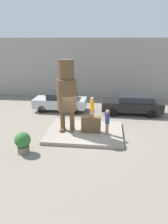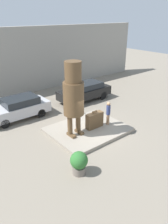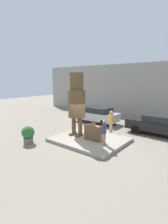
% 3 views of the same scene
% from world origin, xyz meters
% --- Properties ---
extents(ground_plane, '(60.00, 60.00, 0.00)m').
position_xyz_m(ground_plane, '(0.00, 0.00, 0.00)').
color(ground_plane, gray).
extents(pedestal, '(4.66, 3.80, 0.21)m').
position_xyz_m(pedestal, '(0.00, 0.00, 0.11)').
color(pedestal, gray).
rests_on(pedestal, ground_plane).
extents(building_backdrop, '(28.00, 0.60, 5.86)m').
position_xyz_m(building_backdrop, '(0.00, 9.49, 2.93)').
color(building_backdrop, gray).
rests_on(building_backdrop, ground_plane).
extents(statue_figure, '(1.18, 1.18, 4.38)m').
position_xyz_m(statue_figure, '(-1.09, -0.04, 2.77)').
color(statue_figure, brown).
rests_on(statue_figure, pedestal).
extents(giant_suitcase, '(1.18, 0.40, 1.16)m').
position_xyz_m(giant_suitcase, '(0.40, -0.17, 0.71)').
color(giant_suitcase, brown).
rests_on(giant_suitcase, pedestal).
extents(tourist, '(0.26, 0.26, 1.55)m').
position_xyz_m(tourist, '(1.39, -0.38, 1.06)').
color(tourist, '#A87A56').
rests_on(tourist, pedestal).
extents(parked_car_silver, '(4.29, 1.81, 1.53)m').
position_xyz_m(parked_car_silver, '(-2.55, 4.54, 0.81)').
color(parked_car_silver, '#B7B7BC').
rests_on(parked_car_silver, ground_plane).
extents(parked_car_black, '(4.67, 1.76, 1.53)m').
position_xyz_m(parked_car_black, '(3.30, 4.31, 0.82)').
color(parked_car_black, black).
rests_on(parked_car_black, ground_plane).
extents(planter_pot, '(0.83, 0.83, 1.15)m').
position_xyz_m(planter_pot, '(-2.90, -2.83, 0.63)').
color(planter_pot, '#70665B').
rests_on(planter_pot, ground_plane).
extents(worker_hivis, '(0.30, 0.30, 1.78)m').
position_xyz_m(worker_hivis, '(0.24, 2.45, 0.97)').
color(worker_hivis, tan).
rests_on(worker_hivis, ground_plane).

